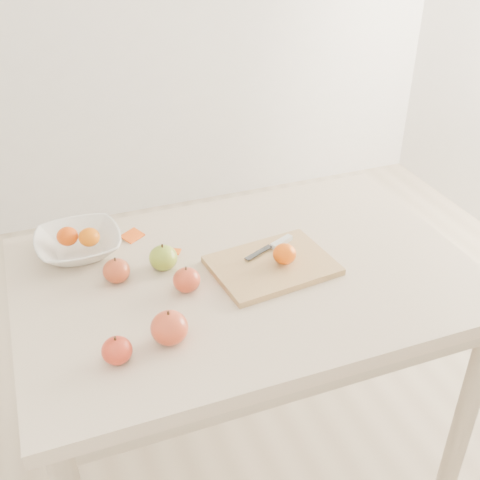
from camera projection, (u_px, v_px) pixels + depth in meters
name	position (u px, v px, depth m)	size (l,w,h in m)	color
ground	(245.00, 455.00, 2.00)	(3.50, 3.50, 0.00)	#C6B293
table	(246.00, 301.00, 1.65)	(1.20, 0.80, 0.75)	beige
cutting_board	(272.00, 265.00, 1.60)	(0.31, 0.23, 0.02)	tan
board_tangerine	(285.00, 254.00, 1.59)	(0.06, 0.06, 0.05)	#DA3D07
fruit_bowl	(79.00, 244.00, 1.66)	(0.23, 0.23, 0.06)	white
bowl_tangerine_near	(67.00, 236.00, 1.64)	(0.06, 0.06, 0.05)	#CF4507
bowl_tangerine_far	(89.00, 237.00, 1.64)	(0.06, 0.06, 0.05)	#D05907
orange_peel_a	(133.00, 237.00, 1.74)	(0.06, 0.04, 0.00)	#DE4F0F
orange_peel_b	(172.00, 252.00, 1.67)	(0.04, 0.04, 0.00)	#EA5B10
paring_knife	(278.00, 244.00, 1.67)	(0.16, 0.08, 0.01)	silver
apple_green	(163.00, 258.00, 1.59)	(0.08, 0.08, 0.07)	olive
apple_red_c	(169.00, 328.00, 1.35)	(0.09, 0.09, 0.08)	#A3261C
apple_red_a	(116.00, 271.00, 1.55)	(0.07, 0.07, 0.06)	maroon
apple_red_b	(187.00, 280.00, 1.51)	(0.07, 0.07, 0.06)	maroon
apple_red_d	(117.00, 350.00, 1.30)	(0.07, 0.07, 0.06)	maroon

